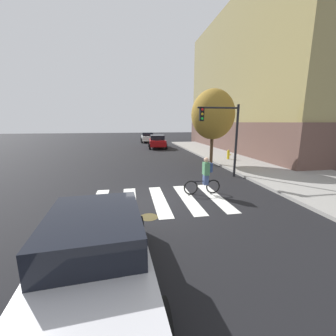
# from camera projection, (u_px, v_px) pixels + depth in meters

# --- Properties ---
(ground_plane) EXTENTS (120.00, 120.00, 0.00)m
(ground_plane) POSITION_uv_depth(u_px,v_px,m) (157.00, 201.00, 9.04)
(ground_plane) COLOR black
(sidewalk) EXTENTS (6.50, 50.00, 0.15)m
(sidewalk) POSITION_uv_depth(u_px,v_px,m) (335.00, 188.00, 10.53)
(sidewalk) COLOR gray
(sidewalk) RESTS_ON ground
(crosswalk_stripes) EXTENTS (5.47, 3.69, 0.01)m
(crosswalk_stripes) POSITION_uv_depth(u_px,v_px,m) (159.00, 200.00, 9.05)
(crosswalk_stripes) COLOR silver
(crosswalk_stripes) RESTS_ON ground
(manhole_cover) EXTENTS (0.64, 0.64, 0.01)m
(manhole_cover) POSITION_uv_depth(u_px,v_px,m) (149.00, 217.00, 7.46)
(manhole_cover) COLOR #473D1E
(manhole_cover) RESTS_ON ground
(sedan_near) EXTENTS (2.39, 4.71, 1.59)m
(sedan_near) POSITION_uv_depth(u_px,v_px,m) (97.00, 248.00, 4.19)
(sedan_near) COLOR #B7B7BC
(sedan_near) RESTS_ON ground
(sedan_mid) EXTENTS (2.45, 4.82, 1.62)m
(sedan_mid) POSITION_uv_depth(u_px,v_px,m) (157.00, 141.00, 27.24)
(sedan_mid) COLOR maroon
(sedan_mid) RESTS_ON ground
(sedan_far) EXTENTS (2.24, 4.63, 1.59)m
(sedan_far) POSITION_uv_depth(u_px,v_px,m) (147.00, 137.00, 35.08)
(sedan_far) COLOR silver
(sedan_far) RESTS_ON ground
(cyclist) EXTENTS (1.71, 0.36, 1.69)m
(cyclist) POSITION_uv_depth(u_px,v_px,m) (205.00, 176.00, 9.71)
(cyclist) COLOR black
(cyclist) RESTS_ON ground
(traffic_light_near) EXTENTS (2.47, 0.28, 4.20)m
(traffic_light_near) POSITION_uv_depth(u_px,v_px,m) (224.00, 128.00, 12.29)
(traffic_light_near) COLOR black
(traffic_light_near) RESTS_ON ground
(fire_hydrant) EXTENTS (0.33, 0.22, 0.78)m
(fire_hydrant) POSITION_uv_depth(u_px,v_px,m) (228.00, 155.00, 18.25)
(fire_hydrant) COLOR gold
(fire_hydrant) RESTS_ON sidewalk
(street_tree_near) EXTENTS (3.13, 3.13, 5.56)m
(street_tree_near) POSITION_uv_depth(u_px,v_px,m) (213.00, 115.00, 15.68)
(street_tree_near) COLOR #4C3823
(street_tree_near) RESTS_ON ground
(corner_building) EXTENTS (14.72, 23.87, 15.27)m
(corner_building) POSITION_uv_depth(u_px,v_px,m) (283.00, 83.00, 24.94)
(corner_building) COLOR brown
(corner_building) RESTS_ON ground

